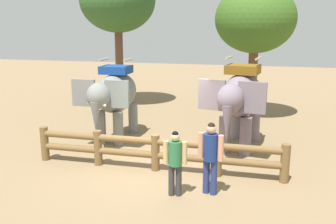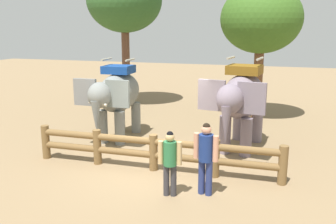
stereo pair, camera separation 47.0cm
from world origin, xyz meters
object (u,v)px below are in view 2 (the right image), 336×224
(tree_back_center, at_px, (261,20))
(log_fence, at_px, (153,150))
(elephant_center, at_px, (242,99))
(tourist_woman_in_black, at_px, (170,159))
(tourist_man_in_blue, at_px, (206,154))
(tree_far_left, at_px, (124,1))
(elephant_near_left, at_px, (117,95))

(tree_back_center, bearing_deg, log_fence, -107.48)
(elephant_center, xyz_separation_m, tourist_woman_in_black, (-1.20, -4.05, -0.78))
(tourist_man_in_blue, bearing_deg, log_fence, 147.32)
(tree_far_left, relative_size, tree_back_center, 1.19)
(elephant_near_left, bearing_deg, elephant_center, 2.16)
(log_fence, relative_size, tourist_woman_in_black, 4.49)
(elephant_near_left, xyz_separation_m, tourist_man_in_blue, (3.99, -3.57, -0.59))
(tourist_woman_in_black, bearing_deg, elephant_near_left, 129.34)
(elephant_near_left, relative_size, tree_back_center, 0.58)
(tourist_woman_in_black, bearing_deg, tourist_man_in_blue, 21.81)
(tree_back_center, bearing_deg, elephant_center, -92.19)
(elephant_center, distance_m, tree_back_center, 5.38)
(tourist_man_in_blue, xyz_separation_m, tree_back_center, (0.58, 8.44, 3.26))
(log_fence, distance_m, tree_far_left, 10.48)
(elephant_near_left, relative_size, elephant_center, 0.94)
(log_fence, height_order, tree_far_left, tree_far_left)
(tourist_woman_in_black, relative_size, tree_back_center, 0.28)
(tree_back_center, bearing_deg, tourist_woman_in_black, -98.94)
(log_fence, xyz_separation_m, tree_far_left, (-4.44, 8.27, 4.65))
(elephant_near_left, height_order, tourist_man_in_blue, elephant_near_left)
(elephant_center, bearing_deg, tree_back_center, 87.81)
(elephant_center, distance_m, tourist_man_in_blue, 3.81)
(elephant_near_left, distance_m, tourist_woman_in_black, 5.07)
(tourist_woman_in_black, distance_m, tourist_man_in_blue, 0.87)
(tourist_woman_in_black, relative_size, tree_far_left, 0.24)
(tourist_woman_in_black, bearing_deg, elephant_center, 73.54)
(tourist_woman_in_black, height_order, tree_far_left, tree_far_left)
(tree_far_left, bearing_deg, tree_back_center, -7.95)
(tourist_man_in_blue, bearing_deg, tree_far_left, 123.34)
(tourist_man_in_blue, height_order, tree_far_left, tree_far_left)
(log_fence, bearing_deg, elephant_center, 50.92)
(tree_back_center, bearing_deg, tree_far_left, 172.05)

